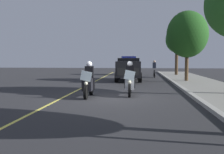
% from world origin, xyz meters
% --- Properties ---
extents(ground_plane, '(80.00, 80.00, 0.00)m').
position_xyz_m(ground_plane, '(0.00, 0.00, 0.00)').
color(ground_plane, '#28282B').
extents(curb_strip, '(48.00, 0.24, 0.15)m').
position_xyz_m(curb_strip, '(0.00, 3.94, 0.07)').
color(curb_strip, '#9E9B93').
rests_on(curb_strip, ground).
extents(lane_stripe_center, '(48.00, 0.12, 0.01)m').
position_xyz_m(lane_stripe_center, '(0.00, -2.20, 0.00)').
color(lane_stripe_center, '#E0D14C').
rests_on(lane_stripe_center, ground).
extents(police_motorcycle_lead_left, '(2.14, 0.57, 1.72)m').
position_xyz_m(police_motorcycle_lead_left, '(-0.06, -1.02, 0.70)').
color(police_motorcycle_lead_left, black).
rests_on(police_motorcycle_lead_left, ground).
extents(police_motorcycle_lead_right, '(2.14, 0.57, 1.72)m').
position_xyz_m(police_motorcycle_lead_right, '(-0.90, 0.92, 0.70)').
color(police_motorcycle_lead_right, black).
rests_on(police_motorcycle_lead_right, ground).
extents(police_suv, '(4.95, 2.17, 2.05)m').
position_xyz_m(police_suv, '(-9.51, 0.50, 1.07)').
color(police_suv, black).
rests_on(police_suv, ground).
extents(cyclist_background, '(1.76, 0.33, 1.69)m').
position_xyz_m(cyclist_background, '(-13.72, 2.85, 0.84)').
color(cyclist_background, black).
rests_on(cyclist_background, ground).
extents(tree_far_back, '(3.22, 3.22, 5.50)m').
position_xyz_m(tree_far_back, '(-8.97, 5.13, 3.76)').
color(tree_far_back, '#4C3823').
rests_on(tree_far_back, sidewalk_strip).
extents(tree_behind_suv, '(2.42, 2.42, 5.26)m').
position_xyz_m(tree_behind_suv, '(-16.84, 5.42, 3.90)').
color(tree_behind_suv, '#42301E').
rests_on(tree_behind_suv, sidewalk_strip).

